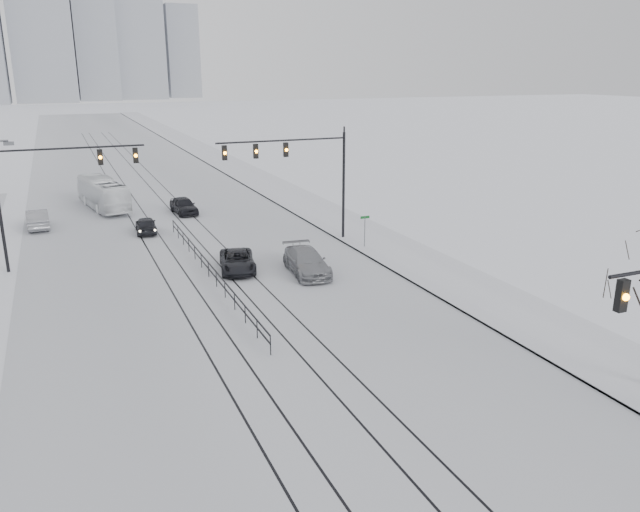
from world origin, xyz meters
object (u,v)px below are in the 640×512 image
at_px(sedan_sb_outer, 38,219).
at_px(sedan_sb_inner, 146,225).
at_px(sedan_nb_far, 184,206).
at_px(sedan_nb_front, 237,261).
at_px(sedan_nb_right, 307,262).
at_px(box_truck, 103,194).

bearing_deg(sedan_sb_outer, sedan_sb_inner, 145.11).
bearing_deg(sedan_nb_far, sedan_nb_front, -95.38).
relative_size(sedan_sb_outer, sedan_nb_front, 1.01).
distance_m(sedan_sb_outer, sedan_nb_right, 24.87).
height_order(sedan_nb_front, sedan_nb_far, sedan_nb_far).
height_order(sedan_nb_right, box_truck, box_truck).
distance_m(sedan_nb_front, box_truck, 23.64).
bearing_deg(box_truck, sedan_nb_front, 95.26).
height_order(sedan_sb_outer, sedan_nb_far, sedan_sb_outer).
relative_size(sedan_sb_inner, box_truck, 0.38).
bearing_deg(sedan_nb_front, box_truck, 117.34).
bearing_deg(sedan_nb_front, sedan_nb_right, -18.32).
xyz_separation_m(sedan_sb_inner, sedan_nb_right, (7.85, -14.33, 0.12)).
distance_m(sedan_sb_inner, sedan_nb_far, 7.01).
relative_size(sedan_sb_outer, sedan_nb_right, 0.89).
height_order(sedan_sb_inner, box_truck, box_truck).
bearing_deg(box_truck, sedan_sb_inner, 91.94).
xyz_separation_m(sedan_sb_inner, box_truck, (-2.30, 10.68, 0.74)).
xyz_separation_m(sedan_sb_inner, sedan_nb_front, (4.00, -12.09, -0.01)).
xyz_separation_m(sedan_sb_outer, box_truck, (5.54, 5.72, 0.61)).
relative_size(sedan_sb_outer, sedan_nb_far, 1.08).
xyz_separation_m(sedan_sb_outer, sedan_nb_front, (11.84, -17.05, -0.13)).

